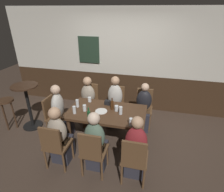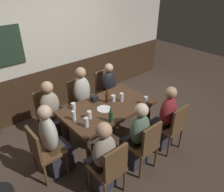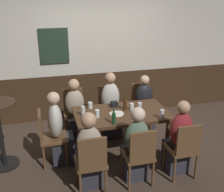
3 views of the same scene
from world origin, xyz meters
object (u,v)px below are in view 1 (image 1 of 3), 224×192
at_px(chair_right_near, 134,158).
at_px(pint_glass_pale, 121,111).
at_px(tumbler_water, 90,100).
at_px(beer_bottle_green, 89,115).
at_px(chair_head_west, 54,114).
at_px(person_mid_near, 96,145).
at_px(pint_glass_amber, 131,122).
at_px(dining_table, 107,115).
at_px(chair_mid_near, 93,151).
at_px(person_head_west, 61,115).
at_px(bar_stool, 7,106).
at_px(chair_left_far, 90,99).
at_px(chair_right_far, 144,106).
at_px(beer_bottle_brown, 112,105).
at_px(pint_glass_stout, 74,110).
at_px(tumbler_short, 77,104).
at_px(person_left_near, 60,139).
at_px(condiment_caddy, 107,102).
at_px(person_left_far, 88,103).
at_px(beer_glass_half, 117,109).
at_px(highball_clear, 85,108).
at_px(chair_mid_far, 116,102).
at_px(person_mid_far, 115,105).
at_px(person_right_near, 136,151).
at_px(person_right_far, 143,111).
at_px(side_bar_table, 28,103).
at_px(plate_white_large, 101,111).

xyz_separation_m(chair_right_near, pint_glass_pale, (-0.38, 0.81, 0.31)).
distance_m(tumbler_water, beer_bottle_green, 0.69).
distance_m(chair_head_west, person_mid_near, 1.35).
relative_size(pint_glass_amber, tumbler_water, 1.36).
relative_size(chair_right_near, pint_glass_pale, 5.64).
height_order(dining_table, chair_mid_near, chair_mid_near).
height_order(person_head_west, bar_stool, person_head_west).
bearing_deg(beer_bottle_green, tumbler_water, 109.07).
relative_size(chair_head_west, pint_glass_amber, 6.25).
distance_m(chair_left_far, chair_right_far, 1.32).
height_order(chair_right_far, beer_bottle_brown, beer_bottle_brown).
bearing_deg(chair_head_west, beer_bottle_green, -20.87).
relative_size(chair_right_near, pint_glass_stout, 5.84).
height_order(chair_head_west, tumbler_short, tumbler_short).
bearing_deg(person_left_near, chair_right_far, 49.28).
xyz_separation_m(pint_glass_amber, condiment_caddy, (-0.58, 0.64, -0.02)).
xyz_separation_m(person_left_far, beer_bottle_green, (0.43, -1.04, 0.36)).
bearing_deg(beer_glass_half, highball_clear, -166.49).
height_order(person_mid_near, highball_clear, person_mid_near).
bearing_deg(tumbler_water, pint_glass_pale, -24.62).
bearing_deg(person_head_west, chair_head_west, 180.00).
bearing_deg(pint_glass_amber, tumbler_water, 145.89).
height_order(chair_mid_far, highball_clear, chair_mid_far).
xyz_separation_m(chair_head_west, person_mid_far, (1.17, 0.69, 0.01)).
bearing_deg(bar_stool, person_left_near, -21.72).
distance_m(chair_mid_far, person_mid_near, 1.54).
height_order(chair_right_near, bar_stool, chair_right_near).
bearing_deg(pint_glass_amber, person_right_near, -66.80).
bearing_deg(condiment_caddy, person_mid_near, -86.63).
height_order(person_right_far, beer_glass_half, person_right_far).
bearing_deg(beer_bottle_brown, beer_glass_half, -24.36).
xyz_separation_m(tumbler_short, side_bar_table, (-1.25, 0.10, -0.19)).
distance_m(person_head_west, pint_glass_stout, 0.58).
relative_size(chair_right_near, bar_stool, 1.22).
bearing_deg(chair_mid_near, person_mid_far, 90.00).
bearing_deg(chair_mid_near, chair_left_far, 111.26).
distance_m(condiment_caddy, side_bar_table, 1.82).
distance_m(chair_head_west, plate_white_large, 1.10).
xyz_separation_m(person_left_near, beer_glass_half, (0.84, 0.74, 0.31)).
xyz_separation_m(tumbler_short, beer_bottle_green, (0.39, -0.38, 0.02)).
bearing_deg(side_bar_table, beer_bottle_green, -16.35).
relative_size(chair_mid_far, pint_glass_pale, 5.64).
xyz_separation_m(chair_mid_far, person_head_west, (-1.01, -0.85, 0.00)).
bearing_deg(plate_white_large, beer_bottle_brown, 38.04).
height_order(pint_glass_amber, side_bar_table, side_bar_table).
height_order(chair_mid_far, pint_glass_pale, pint_glass_pale).
bearing_deg(side_bar_table, pint_glass_amber, -11.57).
bearing_deg(chair_right_far, person_left_far, -172.98).
bearing_deg(pint_glass_stout, chair_right_far, 41.12).
height_order(chair_right_near, beer_bottle_brown, beer_bottle_brown).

